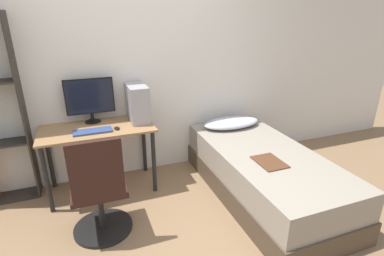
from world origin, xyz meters
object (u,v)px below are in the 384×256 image
object	(u,v)px
office_chair	(100,198)
pc_tower	(138,103)
bed	(263,173)
monitor	(90,98)
keyboard	(93,131)

from	to	relation	value
office_chair	pc_tower	bearing A→B (deg)	57.34
pc_tower	bed	bearing A→B (deg)	-35.17
office_chair	monitor	xyz separation A→B (m)	(0.05, 0.94, 0.63)
keyboard	bed	bearing A→B (deg)	-20.20
bed	monitor	bearing A→B (deg)	150.50
bed	monitor	size ratio (longest dim) A/B	4.07
monitor	pc_tower	world-z (taller)	monitor
keyboard	pc_tower	distance (m)	0.57
monitor	keyboard	xyz separation A→B (m)	(-0.02, -0.31, -0.25)
keyboard	pc_tower	size ratio (longest dim) A/B	0.95
office_chair	keyboard	size ratio (longest dim) A/B	2.58
monitor	office_chair	bearing A→B (deg)	-92.89
monitor	keyboard	world-z (taller)	monitor
bed	keyboard	size ratio (longest dim) A/B	5.45
office_chair	keyboard	distance (m)	0.73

